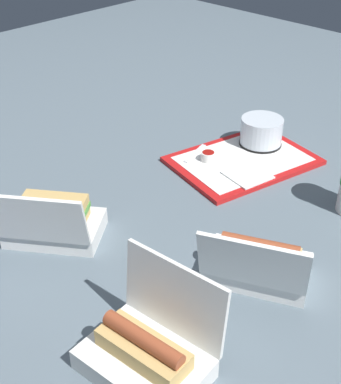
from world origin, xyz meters
The scene contains 9 objects.
ground_plane centered at (0.00, 0.00, 0.00)m, with size 3.20×3.20×0.00m, color slate.
food_tray centered at (0.33, 0.05, 0.01)m, with size 0.42×0.34×0.01m.
cake_container centered at (0.43, 0.07, 0.05)m, with size 0.12×0.12×0.08m.
ketchup_cup centered at (0.26, 0.12, 0.03)m, with size 0.04×0.04×0.02m.
napkin_stack centered at (0.27, -0.01, 0.02)m, with size 0.10×0.10×0.00m, color white.
plastic_fork centered at (0.26, 0.16, 0.02)m, with size 0.11×0.01×0.01m, color white.
clamshell_hotdog_right centered at (-0.32, -0.25, 0.04)m, with size 0.18×0.22×0.18m.
clamshell_sandwich_front centered at (-0.22, 0.15, 0.04)m, with size 0.26×0.26×0.17m.
clamshell_hotdog_center centered at (-0.02, -0.25, 0.04)m, with size 0.23×0.25×0.16m.
Camera 1 is at (-0.71, -0.69, 0.73)m, focal length 50.00 mm.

